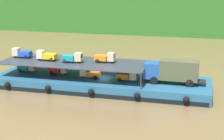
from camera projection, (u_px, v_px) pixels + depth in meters
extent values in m
plane|color=brown|center=(101.00, 88.00, 48.86)|extent=(400.00, 400.00, 0.00)
cube|color=#23567A|center=(101.00, 83.00, 48.67)|extent=(29.28, 8.16, 1.50)
cube|color=black|center=(92.00, 95.00, 44.93)|extent=(28.70, 0.06, 0.50)
sphere|color=black|center=(7.00, 85.00, 47.50)|extent=(0.79, 0.79, 0.79)
sphere|color=black|center=(48.00, 88.00, 46.05)|extent=(0.79, 0.79, 0.79)
sphere|color=black|center=(91.00, 92.00, 44.60)|extent=(0.79, 0.79, 0.79)
sphere|color=black|center=(137.00, 96.00, 43.16)|extent=(0.79, 0.79, 0.79)
sphere|color=black|center=(186.00, 100.00, 41.71)|extent=(0.79, 0.79, 0.79)
cube|color=#1E4C99|center=(152.00, 70.00, 46.21)|extent=(2.02, 2.21, 2.00)
cube|color=#192833|center=(145.00, 67.00, 46.39)|extent=(0.08, 1.84, 0.60)
cube|color=#474C33|center=(179.00, 70.00, 45.28)|extent=(4.82, 2.35, 2.50)
cube|color=black|center=(179.00, 80.00, 45.60)|extent=(6.81, 1.45, 0.20)
cylinder|color=black|center=(156.00, 76.00, 47.33)|extent=(1.00, 0.29, 1.00)
cylinder|color=black|center=(154.00, 80.00, 45.44)|extent=(1.00, 0.29, 1.00)
cylinder|color=black|center=(190.00, 79.00, 46.19)|extent=(1.00, 0.29, 1.00)
cylinder|color=black|center=(190.00, 83.00, 44.30)|extent=(1.00, 0.29, 1.00)
cylinder|color=#2D333D|center=(150.00, 67.00, 50.08)|extent=(0.16, 0.16, 2.00)
cylinder|color=#2D333D|center=(141.00, 81.00, 43.34)|extent=(0.16, 0.16, 2.00)
cylinder|color=#2D333D|center=(22.00, 59.00, 55.01)|extent=(0.16, 0.16, 2.00)
cube|color=#2D333D|center=(74.00, 62.00, 48.93)|extent=(20.08, 7.36, 0.10)
cube|color=teal|center=(24.00, 67.00, 51.59)|extent=(1.75, 1.27, 0.70)
cube|color=#C6B793|center=(33.00, 67.00, 51.14)|extent=(0.94, 1.04, 1.10)
cube|color=#19232D|center=(36.00, 66.00, 50.98)|extent=(0.08, 0.85, 0.38)
cylinder|color=black|center=(34.00, 70.00, 51.23)|extent=(0.57, 0.16, 0.56)
cylinder|color=black|center=(20.00, 70.00, 51.30)|extent=(0.57, 0.16, 0.56)
cylinder|color=black|center=(24.00, 69.00, 52.28)|extent=(0.57, 0.16, 0.56)
cube|color=red|center=(55.00, 69.00, 50.36)|extent=(1.70, 1.21, 0.70)
cube|color=beige|center=(65.00, 69.00, 49.97)|extent=(0.90, 1.00, 1.10)
cube|color=#19232D|center=(68.00, 68.00, 49.83)|extent=(0.04, 0.85, 0.38)
cylinder|color=black|center=(66.00, 73.00, 50.07)|extent=(0.56, 0.14, 0.56)
cylinder|color=black|center=(51.00, 73.00, 50.05)|extent=(0.56, 0.14, 0.56)
cylinder|color=black|center=(54.00, 71.00, 51.04)|extent=(0.56, 0.14, 0.56)
cube|color=orange|center=(94.00, 74.00, 48.07)|extent=(1.72, 1.22, 0.70)
cube|color=beige|center=(84.00, 72.00, 48.38)|extent=(0.91, 1.01, 1.10)
cube|color=#19232D|center=(81.00, 71.00, 48.48)|extent=(0.05, 0.85, 0.38)
cylinder|color=black|center=(83.00, 76.00, 48.56)|extent=(0.56, 0.15, 0.56)
cylinder|color=black|center=(98.00, 76.00, 48.55)|extent=(0.56, 0.15, 0.56)
cylinder|color=black|center=(95.00, 78.00, 47.56)|extent=(0.56, 0.15, 0.56)
cube|color=orange|center=(123.00, 76.00, 47.05)|extent=(1.76, 1.28, 0.70)
cube|color=beige|center=(134.00, 75.00, 46.59)|extent=(0.95, 1.04, 1.10)
cube|color=#19232D|center=(137.00, 75.00, 46.42)|extent=(0.08, 0.85, 0.38)
cylinder|color=black|center=(135.00, 79.00, 46.68)|extent=(0.57, 0.17, 0.56)
cylinder|color=black|center=(119.00, 79.00, 46.77)|extent=(0.57, 0.17, 0.56)
cylinder|color=black|center=(121.00, 77.00, 47.74)|extent=(0.57, 0.17, 0.56)
cube|color=#1E47B7|center=(25.00, 54.00, 51.20)|extent=(1.75, 1.27, 0.70)
cube|color=#C6B793|center=(16.00, 52.00, 51.44)|extent=(0.94, 1.04, 1.10)
cube|color=#19232D|center=(13.00, 51.00, 51.51)|extent=(0.08, 0.85, 0.38)
cylinder|color=black|center=(16.00, 55.00, 51.61)|extent=(0.57, 0.16, 0.56)
cylinder|color=black|center=(30.00, 55.00, 51.71)|extent=(0.57, 0.16, 0.56)
cylinder|color=black|center=(26.00, 57.00, 50.71)|extent=(0.57, 0.16, 0.56)
cube|color=gold|center=(50.00, 56.00, 49.48)|extent=(1.71, 1.22, 0.70)
cube|color=beige|center=(41.00, 54.00, 49.76)|extent=(0.91, 1.01, 1.10)
cube|color=#19232D|center=(38.00, 53.00, 49.85)|extent=(0.05, 0.85, 0.38)
cylinder|color=black|center=(40.00, 58.00, 49.94)|extent=(0.56, 0.15, 0.56)
cylinder|color=black|center=(54.00, 58.00, 49.97)|extent=(0.56, 0.15, 0.56)
cylinder|color=black|center=(51.00, 60.00, 48.98)|extent=(0.56, 0.15, 0.56)
cube|color=teal|center=(69.00, 58.00, 48.47)|extent=(1.76, 1.28, 0.70)
cube|color=#C6B793|center=(78.00, 57.00, 48.14)|extent=(0.95, 1.04, 1.10)
cube|color=#19232D|center=(82.00, 56.00, 48.02)|extent=(0.08, 0.85, 0.38)
cylinder|color=black|center=(80.00, 61.00, 48.25)|extent=(0.57, 0.17, 0.56)
cylinder|color=black|center=(65.00, 61.00, 48.14)|extent=(0.57, 0.17, 0.56)
cylinder|color=black|center=(67.00, 59.00, 49.14)|extent=(0.57, 0.17, 0.56)
cube|color=orange|center=(101.00, 58.00, 48.54)|extent=(1.71, 1.21, 0.70)
cube|color=#C6B793|center=(111.00, 57.00, 48.16)|extent=(0.91, 1.01, 1.10)
cube|color=#19232D|center=(114.00, 56.00, 48.02)|extent=(0.05, 0.85, 0.38)
cylinder|color=black|center=(112.00, 61.00, 48.26)|extent=(0.56, 0.14, 0.56)
cylinder|color=black|center=(97.00, 61.00, 48.23)|extent=(0.56, 0.14, 0.56)
cylinder|color=black|center=(99.00, 59.00, 49.23)|extent=(0.56, 0.14, 0.56)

